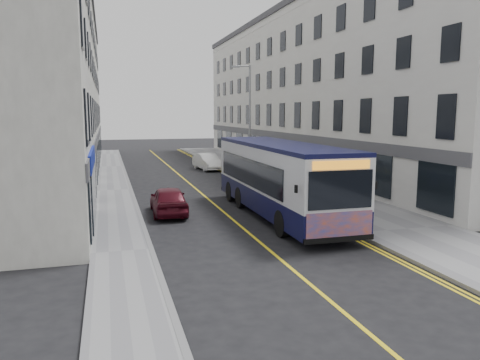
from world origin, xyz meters
TOP-DOWN VIEW (x-y plane):
  - ground at (0.00, 0.00)m, footprint 140.00×140.00m
  - pavement_east at (6.25, 12.00)m, footprint 4.50×64.00m
  - pavement_west at (-5.00, 12.00)m, footprint 2.00×64.00m
  - kerb_east at (4.00, 12.00)m, footprint 0.18×64.00m
  - kerb_west at (-4.00, 12.00)m, footprint 0.18×64.00m
  - road_centre_line at (0.00, 12.00)m, footprint 0.12×64.00m
  - road_dbl_yellow_inner at (3.55, 12.00)m, footprint 0.10×64.00m
  - road_dbl_yellow_outer at (3.75, 12.00)m, footprint 0.10×64.00m
  - terrace_east at (11.50, 21.00)m, footprint 6.00×46.00m
  - terrace_west at (-9.00, 21.00)m, footprint 6.00×46.00m
  - streetlamp at (4.17, 14.00)m, footprint 1.32×0.18m
  - city_bus at (2.25, 2.87)m, footprint 2.73×11.72m
  - bicycle at (5.16, 2.87)m, footprint 1.81×0.74m
  - pedestrian_near at (4.52, 13.78)m, footprint 0.72×0.55m
  - pedestrian_far at (7.45, 13.44)m, footprint 0.98×0.81m
  - car_white at (2.80, 21.38)m, footprint 1.94×4.32m
  - car_maroon at (-2.61, 4.71)m, footprint 1.74×4.03m

SIDE VIEW (x-z plane):
  - ground at x=0.00m, z-range 0.00..0.00m
  - road_centre_line at x=0.00m, z-range 0.00..0.01m
  - road_dbl_yellow_inner at x=3.55m, z-range 0.00..0.01m
  - road_dbl_yellow_outer at x=3.75m, z-range 0.00..0.01m
  - pavement_east at x=6.25m, z-range 0.00..0.12m
  - pavement_west at x=-5.00m, z-range 0.00..0.12m
  - kerb_east at x=4.00m, z-range 0.00..0.13m
  - kerb_west at x=-4.00m, z-range 0.00..0.13m
  - bicycle at x=5.16m, z-range 0.12..1.05m
  - car_maroon at x=-2.61m, z-range 0.00..1.36m
  - car_white at x=2.80m, z-range 0.00..1.38m
  - pedestrian_near at x=4.52m, z-range 0.12..1.87m
  - pedestrian_far at x=7.45m, z-range 0.12..1.93m
  - city_bus at x=2.25m, z-range 0.16..3.56m
  - streetlamp at x=4.17m, z-range 0.38..8.38m
  - terrace_east at x=11.50m, z-range 0.00..13.00m
  - terrace_west at x=-9.00m, z-range 0.00..13.00m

